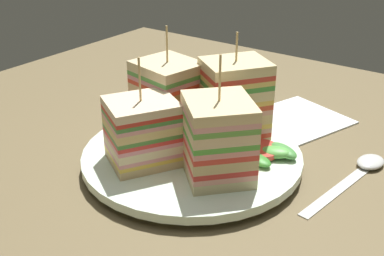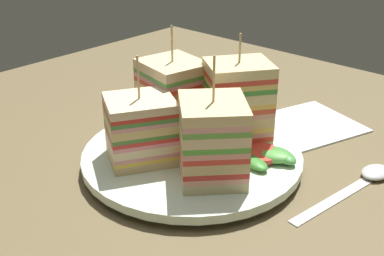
{
  "view_description": "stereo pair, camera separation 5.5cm",
  "coord_description": "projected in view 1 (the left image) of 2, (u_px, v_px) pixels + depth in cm",
  "views": [
    {
      "loc": [
        29.01,
        -40.06,
        28.83
      ],
      "look_at": [
        0.0,
        0.0,
        4.77
      ],
      "focal_mm": 45.6,
      "sensor_mm": 36.0,
      "label": 1
    },
    {
      "loc": [
        33.27,
        -36.6,
        28.83
      ],
      "look_at": [
        0.0,
        0.0,
        4.77
      ],
      "focal_mm": 45.6,
      "sensor_mm": 36.0,
      "label": 2
    }
  ],
  "objects": [
    {
      "name": "sandwich_wedge_2",
      "position": [
        168.0,
        98.0,
        0.59
      ],
      "size": [
        8.4,
        7.86,
        13.38
      ],
      "rotation": [
        0.0,
        0.0,
        12.36
      ],
      "color": "#D6BC8D",
      "rests_on": "plate"
    },
    {
      "name": "sandwich_wedge_0",
      "position": [
        218.0,
        139.0,
        0.5
      ],
      "size": [
        9.73,
        9.7,
        13.23
      ],
      "rotation": [
        0.0,
        0.0,
        8.67
      ],
      "color": "beige",
      "rests_on": "plate"
    },
    {
      "name": "sandwich_wedge_1",
      "position": [
        234.0,
        102.0,
        0.57
      ],
      "size": [
        9.01,
        9.32,
        13.21
      ],
      "rotation": [
        0.0,
        0.0,
        10.37
      ],
      "color": "#D5BE88",
      "rests_on": "plate"
    },
    {
      "name": "napkin",
      "position": [
        295.0,
        119.0,
        0.68
      ],
      "size": [
        15.1,
        15.95,
        0.5
      ],
      "primitive_type": "cube",
      "rotation": [
        0.0,
        0.0,
        -0.33
      ],
      "color": "white",
      "rests_on": "ground_plane"
    },
    {
      "name": "salad_garnish",
      "position": [
        270.0,
        153.0,
        0.55
      ],
      "size": [
        6.35,
        6.28,
        1.55
      ],
      "color": "#5AAF4B",
      "rests_on": "plate"
    },
    {
      "name": "spoon",
      "position": [
        362.0,
        169.0,
        0.55
      ],
      "size": [
        4.39,
        16.24,
        1.0
      ],
      "rotation": [
        0.0,
        0.0,
        1.42
      ],
      "color": "silver",
      "rests_on": "ground_plane"
    },
    {
      "name": "plate",
      "position": [
        192.0,
        157.0,
        0.57
      ],
      "size": [
        25.34,
        25.34,
        1.77
      ],
      "color": "white",
      "rests_on": "ground_plane"
    },
    {
      "name": "ground_plane",
      "position": [
        192.0,
        171.0,
        0.57
      ],
      "size": [
        93.8,
        90.64,
        1.8
      ],
      "primitive_type": "cube",
      "color": "brown"
    },
    {
      "name": "chip_pile",
      "position": [
        198.0,
        148.0,
        0.55
      ],
      "size": [
        7.57,
        7.58,
        2.07
      ],
      "color": "#DBB666",
      "rests_on": "plate"
    },
    {
      "name": "sandwich_wedge_3",
      "position": [
        143.0,
        132.0,
        0.53
      ],
      "size": [
        9.08,
        9.42,
        12.01
      ],
      "rotation": [
        0.0,
        0.0,
        13.6
      ],
      "color": "#DEBB82",
      "rests_on": "plate"
    }
  ]
}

